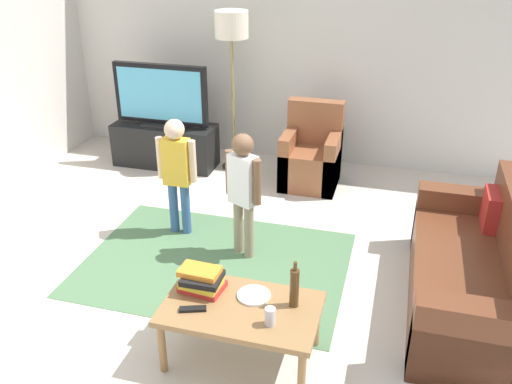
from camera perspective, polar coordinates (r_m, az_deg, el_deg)
name	(u,v)px	position (r m, az deg, el deg)	size (l,w,h in m)	color
ground	(235,301)	(4.28, -2.21, -11.31)	(7.80, 7.80, 0.00)	beige
wall_back	(313,46)	(6.43, 5.97, 14.89)	(6.00, 0.12, 2.70)	silver
area_rug	(215,263)	(4.70, -4.29, -7.41)	(2.20, 1.60, 0.01)	#4C724C
tv_stand	(165,145)	(6.56, -9.41, 4.82)	(1.20, 0.44, 0.50)	black
tv	(161,96)	(6.35, -9.89, 9.83)	(1.10, 0.28, 0.71)	black
couch	(481,276)	(4.36, 22.40, -8.08)	(0.80, 1.80, 0.86)	brown
armchair	(311,158)	(6.01, 5.80, 3.56)	(0.60, 0.60, 0.90)	brown
floor_lamp	(232,34)	(6.06, -2.56, 16.16)	(0.36, 0.36, 1.78)	#262626
child_near_tv	(177,167)	(4.90, -8.24, 2.62)	(0.37, 0.18, 1.10)	#33598C
child_center	(243,185)	(4.50, -1.35, 0.76)	(0.34, 0.22, 1.11)	gray
coffee_table	(241,312)	(3.58, -1.55, -12.43)	(1.00, 0.60, 0.42)	olive
book_stack	(202,280)	(3.66, -5.69, -9.13)	(0.30, 0.24, 0.16)	red
bottle	(294,287)	(3.48, 4.02, -9.88)	(0.06, 0.06, 0.33)	#4C3319
tv_remote	(193,309)	(3.53, -6.60, -12.02)	(0.17, 0.05, 0.02)	black
soda_can	(270,317)	(3.37, 1.48, -12.85)	(0.07, 0.07, 0.12)	silver
plate	(254,295)	(3.62, -0.23, -10.72)	(0.22, 0.22, 0.02)	white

